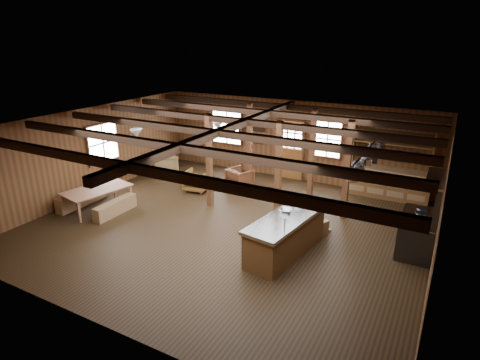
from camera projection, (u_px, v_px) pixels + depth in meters
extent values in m
cube|color=black|center=(228.00, 226.00, 10.87)|extent=(10.00, 9.00, 0.02)
cube|color=black|center=(227.00, 124.00, 9.91)|extent=(10.00, 9.00, 0.02)
cube|color=#4F3316|center=(90.00, 152.00, 12.63)|extent=(0.02, 9.00, 2.80)
cube|color=#4F3316|center=(440.00, 216.00, 8.15)|extent=(0.02, 9.00, 2.80)
cube|color=#4F3316|center=(292.00, 140.00, 14.13)|extent=(10.00, 0.02, 2.80)
cube|color=#4F3316|center=(92.00, 257.00, 6.66)|extent=(10.00, 0.02, 2.80)
cube|color=black|center=(127.00, 167.00, 7.06)|extent=(9.80, 0.12, 0.18)
cube|color=black|center=(179.00, 148.00, 8.30)|extent=(9.80, 0.12, 0.18)
cube|color=black|center=(216.00, 133.00, 9.54)|extent=(9.80, 0.12, 0.18)
cube|color=black|center=(246.00, 122.00, 10.79)|extent=(9.80, 0.12, 0.18)
cube|color=black|center=(269.00, 113.00, 12.03)|extent=(9.80, 0.12, 0.18)
cube|color=black|center=(285.00, 107.00, 13.10)|extent=(9.80, 0.12, 0.18)
cube|color=black|center=(227.00, 129.00, 9.96)|extent=(0.18, 8.82, 0.18)
cube|color=#452113|center=(209.00, 161.00, 11.76)|extent=(0.15, 0.15, 2.80)
cube|color=#452113|center=(249.00, 145.00, 13.49)|extent=(0.15, 0.15, 2.80)
cube|color=#452113|center=(278.00, 172.00, 10.77)|extent=(0.15, 0.15, 2.80)
cube|color=#452113|center=(312.00, 154.00, 12.50)|extent=(0.15, 0.15, 2.80)
cube|color=#452113|center=(347.00, 171.00, 10.88)|extent=(0.15, 0.15, 2.80)
cube|color=brown|center=(290.00, 164.00, 14.36)|extent=(0.90, 0.06, 1.10)
cube|color=#452113|center=(278.00, 148.00, 14.41)|extent=(0.06, 0.08, 2.10)
cube|color=#452113|center=(303.00, 152.00, 13.98)|extent=(0.06, 0.08, 2.10)
cube|color=#452113|center=(292.00, 120.00, 13.83)|extent=(1.02, 0.08, 0.06)
cube|color=white|center=(291.00, 136.00, 14.02)|extent=(0.84, 0.02, 0.90)
cube|color=white|center=(227.00, 127.00, 15.18)|extent=(1.20, 0.02, 1.20)
cube|color=#452113|center=(227.00, 127.00, 15.18)|extent=(1.32, 0.06, 1.32)
cube|color=white|center=(328.00, 139.00, 13.43)|extent=(0.90, 0.02, 1.20)
cube|color=#452113|center=(328.00, 139.00, 13.43)|extent=(1.02, 0.06, 1.32)
cube|color=white|center=(103.00, 143.00, 12.96)|extent=(0.02, 1.20, 1.20)
cube|color=#452113|center=(103.00, 143.00, 12.96)|extent=(0.14, 1.24, 1.32)
cube|color=beige|center=(258.00, 126.00, 14.53)|extent=(0.50, 0.03, 0.40)
cube|color=black|center=(258.00, 126.00, 14.52)|extent=(0.55, 0.02, 0.45)
cube|color=beige|center=(243.00, 127.00, 14.83)|extent=(0.35, 0.03, 0.45)
cube|color=black|center=(243.00, 127.00, 14.82)|extent=(0.40, 0.02, 0.50)
cube|color=beige|center=(258.00, 139.00, 14.70)|extent=(0.40, 0.03, 0.30)
cube|color=black|center=(258.00, 139.00, 14.69)|extent=(0.45, 0.02, 0.35)
cube|color=brown|center=(387.00, 184.00, 12.67)|extent=(2.50, 0.55, 0.90)
cube|color=olive|center=(389.00, 170.00, 12.49)|extent=(2.55, 0.60, 0.06)
cube|color=brown|center=(391.00, 155.00, 12.39)|extent=(2.30, 0.35, 0.04)
cube|color=brown|center=(393.00, 144.00, 12.27)|extent=(2.30, 0.35, 0.04)
cube|color=brown|center=(394.00, 133.00, 12.15)|extent=(2.30, 0.35, 0.04)
cube|color=brown|center=(355.00, 139.00, 12.78)|extent=(0.04, 0.35, 1.40)
cube|color=brown|center=(434.00, 148.00, 11.76)|extent=(0.04, 0.35, 1.40)
cylinder|color=#323234|center=(135.00, 122.00, 11.34)|extent=(0.02, 0.02, 0.45)
cone|color=white|center=(136.00, 133.00, 11.45)|extent=(0.36, 0.36, 0.22)
cylinder|color=#323234|center=(218.00, 115.00, 12.32)|extent=(0.02, 0.02, 0.45)
cone|color=white|center=(218.00, 125.00, 12.43)|extent=(0.36, 0.36, 0.22)
cylinder|color=#323234|center=(368.00, 148.00, 8.73)|extent=(0.04, 3.00, 0.04)
cylinder|color=#323234|center=(353.00, 169.00, 7.64)|extent=(0.01, 0.01, 0.18)
cylinder|color=silver|center=(352.00, 177.00, 7.70)|extent=(0.23, 0.23, 0.14)
cylinder|color=#323234|center=(356.00, 166.00, 7.91)|extent=(0.01, 0.01, 0.24)
cylinder|color=#323234|center=(356.00, 175.00, 7.97)|extent=(0.19, 0.19, 0.14)
cylinder|color=#323234|center=(359.00, 161.00, 8.16)|extent=(0.01, 0.01, 0.19)
cylinder|color=silver|center=(358.00, 169.00, 8.21)|extent=(0.26, 0.26, 0.14)
cylinder|color=#323234|center=(359.00, 158.00, 8.44)|extent=(0.01, 0.01, 0.21)
cylinder|color=#323234|center=(358.00, 165.00, 8.50)|extent=(0.25, 0.25, 0.14)
cylinder|color=#323234|center=(367.00, 154.00, 8.64)|extent=(0.01, 0.01, 0.19)
cylinder|color=silver|center=(366.00, 162.00, 8.69)|extent=(0.24, 0.24, 0.14)
cylinder|color=#323234|center=(374.00, 152.00, 8.85)|extent=(0.01, 0.01, 0.22)
cylinder|color=#323234|center=(373.00, 160.00, 8.91)|extent=(0.19, 0.19, 0.14)
cylinder|color=#323234|center=(373.00, 150.00, 9.14)|extent=(0.01, 0.01, 0.29)
cylinder|color=silver|center=(372.00, 159.00, 9.21)|extent=(0.24, 0.24, 0.14)
cylinder|color=#323234|center=(372.00, 144.00, 9.41)|extent=(0.01, 0.01, 0.16)
cylinder|color=#323234|center=(371.00, 150.00, 9.46)|extent=(0.21, 0.21, 0.14)
cylinder|color=#323234|center=(374.00, 141.00, 9.66)|extent=(0.01, 0.01, 0.15)
cylinder|color=silver|center=(374.00, 147.00, 9.71)|extent=(0.20, 0.20, 0.14)
cylinder|color=#323234|center=(382.00, 139.00, 9.85)|extent=(0.01, 0.01, 0.17)
cylinder|color=#323234|center=(381.00, 145.00, 9.91)|extent=(0.18, 0.18, 0.14)
cube|color=brown|center=(286.00, 237.00, 9.38)|extent=(1.14, 2.49, 0.86)
cube|color=silver|center=(286.00, 218.00, 9.22)|extent=(1.23, 2.60, 0.08)
cylinder|color=#323234|center=(276.00, 229.00, 8.72)|extent=(0.44, 0.44, 0.06)
cylinder|color=silver|center=(285.00, 225.00, 8.58)|extent=(0.03, 0.03, 0.30)
cube|color=olive|center=(320.00, 226.00, 10.43)|extent=(0.51, 0.45, 0.38)
cube|color=#323234|center=(417.00, 234.00, 9.48)|extent=(0.77, 1.44, 0.86)
cube|color=silver|center=(420.00, 217.00, 9.33)|extent=(0.79, 1.46, 0.04)
cube|color=#323234|center=(439.00, 199.00, 9.01)|extent=(0.12, 1.44, 0.96)
cube|color=silver|center=(436.00, 179.00, 8.90)|extent=(0.40, 1.54, 0.05)
imported|color=#9B6446|center=(99.00, 199.00, 11.79)|extent=(1.40, 2.04, 0.65)
cube|color=olive|center=(81.00, 198.00, 12.16)|extent=(0.31, 1.67, 0.46)
cube|color=olive|center=(115.00, 207.00, 11.55)|extent=(0.28, 1.47, 0.41)
imported|color=brown|center=(197.00, 181.00, 13.27)|extent=(0.84, 0.86, 0.69)
imported|color=brown|center=(240.00, 178.00, 13.53)|extent=(0.93, 0.94, 0.67)
imported|color=olive|center=(166.00, 164.00, 14.83)|extent=(1.21, 1.20, 0.79)
cylinder|color=silver|center=(301.00, 199.00, 10.01)|extent=(0.30, 0.30, 0.18)
imported|color=silver|center=(285.00, 210.00, 9.47)|extent=(0.32, 0.32, 0.07)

